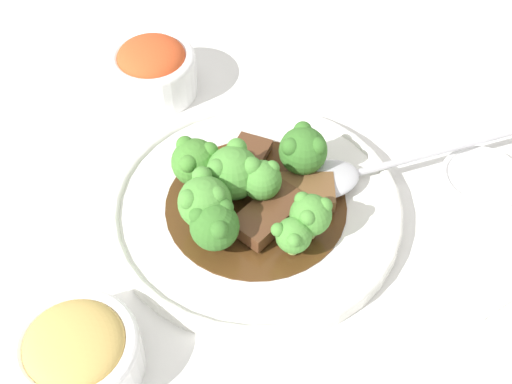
# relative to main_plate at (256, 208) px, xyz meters

# --- Properties ---
(ground_plane) EXTENTS (4.00, 4.00, 0.00)m
(ground_plane) POSITION_rel_main_plate_xyz_m (0.00, 0.00, -0.01)
(ground_plane) COLOR white
(main_plate) EXTENTS (0.28, 0.28, 0.02)m
(main_plate) POSITION_rel_main_plate_xyz_m (0.00, 0.00, 0.00)
(main_plate) COLOR white
(main_plate) RESTS_ON ground_plane
(beef_strip_0) EXTENTS (0.08, 0.06, 0.02)m
(beef_strip_0) POSITION_rel_main_plate_xyz_m (0.00, 0.02, 0.02)
(beef_strip_0) COLOR #56331E
(beef_strip_0) RESTS_ON main_plate
(beef_strip_1) EXTENTS (0.08, 0.07, 0.01)m
(beef_strip_1) POSITION_rel_main_plate_xyz_m (-0.01, -0.05, 0.01)
(beef_strip_1) COLOR #56331E
(beef_strip_1) RESTS_ON main_plate
(beef_strip_2) EXTENTS (0.08, 0.07, 0.01)m
(beef_strip_2) POSITION_rel_main_plate_xyz_m (-0.04, 0.01, 0.02)
(beef_strip_2) COLOR brown
(beef_strip_2) RESTS_ON main_plate
(broccoli_floret_0) EXTENTS (0.05, 0.05, 0.05)m
(broccoli_floret_0) POSITION_rel_main_plate_xyz_m (0.01, -0.02, 0.04)
(broccoli_floret_0) COLOR #8EB756
(broccoli_floret_0) RESTS_ON main_plate
(broccoli_floret_1) EXTENTS (0.04, 0.04, 0.05)m
(broccoli_floret_1) POSITION_rel_main_plate_xyz_m (-0.02, 0.06, 0.04)
(broccoli_floret_1) COLOR #8EB756
(broccoli_floret_1) RESTS_ON main_plate
(broccoli_floret_2) EXTENTS (0.03, 0.03, 0.04)m
(broccoli_floret_2) POSITION_rel_main_plate_xyz_m (0.00, 0.06, 0.03)
(broccoli_floret_2) COLOR #8EB756
(broccoli_floret_2) RESTS_ON main_plate
(broccoli_floret_3) EXTENTS (0.05, 0.05, 0.06)m
(broccoli_floret_3) POSITION_rel_main_plate_xyz_m (0.05, -0.00, 0.04)
(broccoli_floret_3) COLOR #8EB756
(broccoli_floret_3) RESTS_ON main_plate
(broccoli_floret_4) EXTENTS (0.04, 0.04, 0.05)m
(broccoli_floret_4) POSITION_rel_main_plate_xyz_m (-0.01, -0.00, 0.04)
(broccoli_floret_4) COLOR #7FA84C
(broccoli_floret_4) RESTS_ON main_plate
(broccoli_floret_5) EXTENTS (0.04, 0.04, 0.05)m
(broccoli_floret_5) POSITION_rel_main_plate_xyz_m (0.06, 0.02, 0.04)
(broccoli_floret_5) COLOR #7FA84C
(broccoli_floret_5) RESTS_ON main_plate
(broccoli_floret_6) EXTENTS (0.05, 0.05, 0.05)m
(broccoli_floret_6) POSITION_rel_main_plate_xyz_m (-0.06, -0.01, 0.04)
(broccoli_floret_6) COLOR #7FA84C
(broccoli_floret_6) RESTS_ON main_plate
(broccoli_floret_7) EXTENTS (0.05, 0.05, 0.05)m
(broccoli_floret_7) POSITION_rel_main_plate_xyz_m (0.04, -0.05, 0.04)
(broccoli_floret_7) COLOR #7FA84C
(broccoli_floret_7) RESTS_ON main_plate
(serving_spoon) EXTENTS (0.25, 0.08, 0.01)m
(serving_spoon) POSITION_rel_main_plate_xyz_m (-0.09, 0.02, 0.02)
(serving_spoon) COLOR #B7B7BC
(serving_spoon) RESTS_ON main_plate
(side_bowl_kimchi) EXTENTS (0.10, 0.10, 0.06)m
(side_bowl_kimchi) POSITION_rel_main_plate_xyz_m (0.01, -0.21, 0.02)
(side_bowl_kimchi) COLOR white
(side_bowl_kimchi) RESTS_ON ground_plane
(side_bowl_appetizer) EXTENTS (0.10, 0.10, 0.05)m
(side_bowl_appetizer) POSITION_rel_main_plate_xyz_m (0.20, 0.07, 0.02)
(side_bowl_appetizer) COLOR white
(side_bowl_appetizer) RESTS_ON ground_plane
(sauce_dish) EXTENTS (0.08, 0.08, 0.01)m
(sauce_dish) POSITION_rel_main_plate_xyz_m (-0.21, 0.08, -0.00)
(sauce_dish) COLOR white
(sauce_dish) RESTS_ON ground_plane
(paper_napkin) EXTENTS (0.13, 0.09, 0.01)m
(paper_napkin) POSITION_rel_main_plate_xyz_m (-0.17, 0.16, -0.01)
(paper_napkin) COLOR silver
(paper_napkin) RESTS_ON ground_plane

